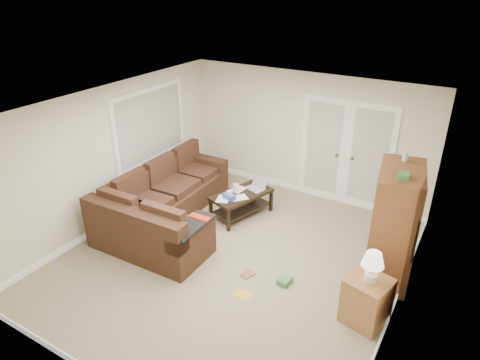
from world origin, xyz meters
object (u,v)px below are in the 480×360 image
Objects in this scene: coffee_table at (242,203)px; side_cabinet at (367,297)px; sectional_sofa at (163,208)px; tv_armoire at (393,224)px.

side_cabinet is (2.77, -1.53, 0.13)m from coffee_table.
side_cabinet reaches higher than coffee_table.
side_cabinet reaches higher than sectional_sofa.
sectional_sofa is at bearing 179.74° from tv_armoire.
sectional_sofa is 3.90m from tv_armoire.
sectional_sofa is at bearing -118.09° from coffee_table.
side_cabinet is at bearing -11.83° from coffee_table.
sectional_sofa is 1.60× the size of tv_armoire.
coffee_table is 1.19× the size of side_cabinet.
coffee_table is at bearing 164.63° from side_cabinet.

